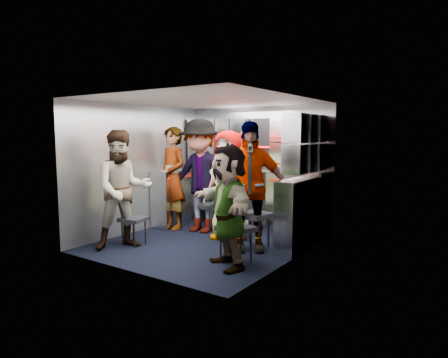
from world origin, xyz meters
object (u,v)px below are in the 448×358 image
Objects in this scene: jump_seat_center at (235,213)px; attendant_arc_b at (200,176)px; attendant_arc_c at (229,185)px; jump_seat_near_right at (236,230)px; attendant_arc_d at (248,187)px; attendant_arc_e at (228,206)px; jump_seat_mid_left at (207,207)px; attendant_standing at (172,178)px; jump_seat_near_left at (133,221)px; jump_seat_mid_right at (255,217)px; attendant_arc_a at (123,190)px.

jump_seat_center is 0.22× the size of attendant_arc_b.
attendant_arc_b is 0.67m from attendant_arc_c.
attendant_arc_d is at bearing 106.12° from jump_seat_near_right.
attendant_arc_e is (0.16, -0.75, -0.15)m from attendant_arc_d.
jump_seat_center is at bearing 92.23° from attendant_arc_c.
attendant_arc_e reaches higher than jump_seat_near_right.
attendant_standing is at bearing -154.56° from jump_seat_mid_left.
jump_seat_near_left is 1.70m from jump_seat_near_right.
jump_seat_mid_right is 0.29× the size of attendant_standing.
jump_seat_near_left is at bearing 30.69° from attendant_arc_a.
attendant_arc_c is (-0.72, 0.92, 0.42)m from jump_seat_near_right.
attendant_arc_c reaches higher than jump_seat_near_right.
jump_seat_center is 0.66m from jump_seat_mid_right.
jump_seat_center is at bearing -0.73° from attendant_arc_b.
jump_seat_near_left is 0.98× the size of jump_seat_center.
attendant_arc_e is at bearing -14.14° from attendant_standing.
attendant_arc_d is (1.21, -0.65, 0.50)m from jump_seat_mid_left.
attendant_arc_c is (0.65, -0.30, 0.44)m from jump_seat_mid_left.
attendant_arc_a is (-0.97, -1.43, 0.47)m from jump_seat_center.
attendant_arc_a is 1.58m from attendant_arc_c.
attendant_arc_e is at bearing -79.96° from jump_seat_mid_right.
jump_seat_near_right is at bearing -41.62° from jump_seat_mid_left.
jump_seat_near_right is 0.29× the size of attendant_arc_c.
attendant_arc_c is at bearing 114.93° from attendant_arc_d.
attendant_arc_d is at bearing -28.81° from attendant_arc_a.
attendant_arc_e is at bearing -60.54° from jump_seat_center.
attendant_arc_b is (-1.37, 1.04, 0.52)m from jump_seat_near_right.
jump_seat_near_right is (0.16, -0.75, -0.03)m from jump_seat_mid_right.
attendant_arc_b is at bearing 171.76° from attendant_arc_c.
attendant_arc_d is (1.52, 0.90, 0.06)m from attendant_arc_a.
jump_seat_mid_left is 0.66m from jump_seat_center.
jump_seat_mid_right is 0.71m from attendant_arc_c.
jump_seat_center is (0.97, 1.25, 0.01)m from jump_seat_near_left.
attendant_arc_b is at bearing 17.70° from attendant_arc_a.
jump_seat_near_right is 1.24m from attendant_arc_c.
attendant_arc_a is (-1.69, -0.33, 0.42)m from jump_seat_near_right.
jump_seat_mid_right is (0.56, -0.35, 0.07)m from jump_seat_center.
jump_seat_center is 0.50m from attendant_arc_c.
attendant_standing is 1.04× the size of attendant_arc_a.
jump_seat_mid_right is at bearing 102.38° from jump_seat_near_right.
attendant_standing reaches higher than attendant_arc_a.
jump_seat_near_left is 1.73m from attendant_arc_e.
jump_seat_mid_right is 1.81m from attendant_standing.
attendant_arc_b reaches higher than jump_seat_mid_left.
attendant_arc_d reaches higher than jump_seat_center.
jump_seat_center is at bearing 23.28° from attendant_standing.
jump_seat_mid_left is 0.29× the size of attendant_arc_a.
attendant_arc_b is 1.04× the size of attendant_arc_d.
attendant_standing is at bearing 40.51° from attendant_arc_a.
attendant_arc_c is at bearing -90.00° from jump_seat_center.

